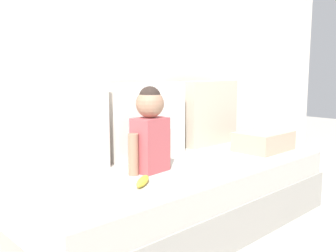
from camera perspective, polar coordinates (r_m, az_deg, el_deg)
name	(u,v)px	position (r m, az deg, el deg)	size (l,w,h in m)	color
ground_plane	(181,228)	(2.38, 1.96, -15.32)	(12.00, 12.00, 0.00)	#B2ADA3
back_wall	(124,38)	(2.60, -6.82, 13.16)	(5.22, 0.10, 2.35)	silver
couch	(181,197)	(2.31, 1.99, -10.87)	(2.02, 0.84, 0.40)	#9C978F
throw_pillow_left	(57,127)	(2.09, -16.62, -0.10)	(0.57, 0.16, 0.53)	silver
throw_pillow_center	(146,120)	(2.44, -3.36, 0.89)	(0.56, 0.16, 0.49)	silver
throw_pillow_right	(209,113)	(2.88, 6.23, 2.03)	(0.50, 0.16, 0.49)	#C1B29E
toddler	(150,129)	(2.08, -2.76, -0.47)	(0.30, 0.16, 0.48)	#B24C51
banana	(143,181)	(1.87, -3.90, -8.43)	(0.17, 0.04, 0.04)	yellow
folded_blanket	(264,141)	(2.74, 14.43, -2.23)	(0.40, 0.28, 0.13)	tan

